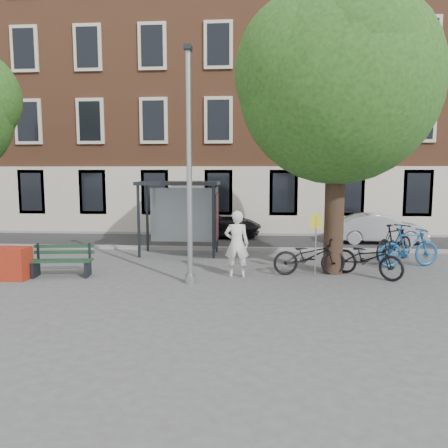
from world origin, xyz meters
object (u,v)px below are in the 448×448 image
bus_shelter (190,201)px  red_stand (12,263)px  lamppost (189,179)px  bench (62,262)px  bike_a (309,256)px  car_silver (379,228)px  painter (237,244)px  car_dark (210,222)px  notice_sign (316,233)px  bike_d (394,242)px  bike_c (368,258)px  bike_b (409,247)px

bus_shelter → red_stand: size_ratio=3.17×
lamppost → bench: 4.48m
bike_a → car_silver: size_ratio=0.56×
painter → car_silver: 8.46m
car_dark → notice_sign: bearing=-151.3°
bike_a → bike_d: bearing=-60.9°
lamppost → red_stand: 5.49m
bike_c → notice_sign: bearing=130.2°
bike_a → bike_d: 3.74m
bike_b → car_silver: 4.63m
bus_shelter → car_silver: (7.46, 3.02, -1.30)m
bench → bike_c: bearing=-2.8°
car_dark → bike_b: bearing=-129.4°
bench → car_dark: size_ratio=0.37×
painter → red_stand: 6.23m
bike_a → lamppost: bearing=104.1°
bus_shelter → bench: size_ratio=1.62×
bus_shelter → bike_d: (6.95, -0.72, -1.29)m
painter → red_stand: size_ratio=2.09×
lamppost → notice_sign: lamppost is taller
painter → bike_d: 5.74m
painter → bike_a: size_ratio=0.91×
bike_b → car_silver: size_ratio=0.55×
car_dark → car_silver: size_ratio=1.26×
bike_c → car_silver: 6.36m
painter → bike_b: size_ratio=0.91×
painter → red_stand: bearing=5.0°
bike_b → bike_d: (-0.16, 0.87, 0.01)m
car_dark → painter: bearing=-167.0°
painter → bike_c: bearing=-178.3°
painter → lamppost: bearing=32.8°
car_silver → notice_sign: notice_sign is taller
lamppost → car_dark: (-0.37, 8.40, -2.13)m
bike_d → bike_b: bearing=148.3°
car_silver → painter: bearing=137.9°
bike_c → car_silver: bearing=22.5°
bus_shelter → bike_d: size_ratio=1.36×
painter → bike_c: 3.73m
bus_shelter → bike_a: bus_shelter is taller
bike_c → car_dark: 9.02m
bench → bike_a: bike_a is taller
bike_a → bike_b: (3.22, 1.29, 0.07)m
bike_b → lamppost: bearing=96.0°
bike_d → car_silver: (0.52, 3.74, -0.02)m
car_dark → car_silver: bearing=-98.7°
bike_c → car_dark: (-5.27, 7.32, 0.10)m
painter → bike_d: (5.14, 2.55, -0.31)m
notice_sign → bench: bearing=-159.1°
bus_shelter → bench: bearing=-131.4°
bike_b → red_stand: size_ratio=2.30×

